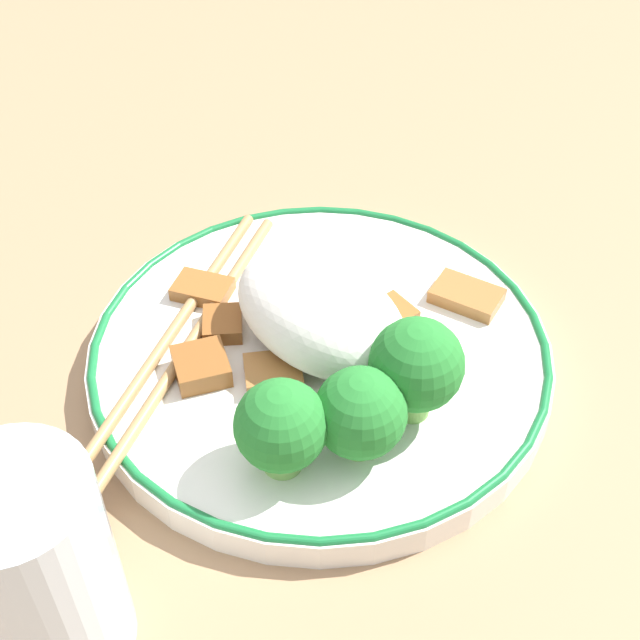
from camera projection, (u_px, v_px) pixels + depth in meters
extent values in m
plane|color=#9E7A56|center=(320.00, 367.00, 0.51)|extent=(3.00, 3.00, 0.00)
cylinder|color=white|center=(320.00, 357.00, 0.50)|extent=(0.26, 0.26, 0.02)
torus|color=#197238|center=(320.00, 346.00, 0.50)|extent=(0.26, 0.26, 0.00)
ellipsoid|color=white|center=(318.00, 307.00, 0.48)|extent=(0.11, 0.07, 0.05)
cylinder|color=#7FB756|center=(282.00, 456.00, 0.43)|extent=(0.02, 0.02, 0.01)
sphere|color=#267A2D|center=(281.00, 426.00, 0.42)|extent=(0.05, 0.05, 0.05)
cylinder|color=#7FB756|center=(359.00, 442.00, 0.44)|extent=(0.02, 0.02, 0.01)
sphere|color=#267A2D|center=(360.00, 413.00, 0.43)|extent=(0.05, 0.05, 0.05)
cylinder|color=#7FB756|center=(411.00, 402.00, 0.46)|extent=(0.02, 0.02, 0.02)
sphere|color=#267A2D|center=(415.00, 366.00, 0.44)|extent=(0.05, 0.05, 0.05)
cube|color=#9E6633|center=(467.00, 296.00, 0.52)|extent=(0.04, 0.03, 0.01)
cube|color=brown|center=(201.00, 366.00, 0.48)|extent=(0.04, 0.04, 0.01)
cube|color=#9E6633|center=(273.00, 373.00, 0.48)|extent=(0.04, 0.04, 0.01)
cube|color=brown|center=(223.00, 324.00, 0.50)|extent=(0.03, 0.03, 0.01)
cube|color=#995B28|center=(203.00, 289.00, 0.53)|extent=(0.04, 0.04, 0.01)
cube|color=#995B28|center=(390.00, 317.00, 0.51)|extent=(0.03, 0.03, 0.01)
cylinder|color=#AD8451|center=(165.00, 342.00, 0.50)|extent=(0.11, 0.22, 0.01)
cylinder|color=#AD8451|center=(187.00, 348.00, 0.49)|extent=(0.11, 0.22, 0.01)
cylinder|color=silver|center=(37.00, 572.00, 0.36)|extent=(0.06, 0.06, 0.11)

